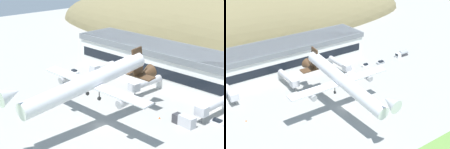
% 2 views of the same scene
% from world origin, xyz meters
% --- Properties ---
extents(ground_plane, '(383.88, 383.88, 0.00)m').
position_xyz_m(ground_plane, '(0.00, 0.00, 0.00)').
color(ground_plane, '#9E9E99').
extents(terminal_building, '(94.31, 18.66, 13.63)m').
position_xyz_m(terminal_building, '(-7.80, 45.37, 7.71)').
color(terminal_building, white).
rests_on(terminal_building, ground_plane).
extents(jetway_0, '(3.38, 11.58, 5.43)m').
position_xyz_m(jetway_0, '(-33.72, 30.11, 3.99)').
color(jetway_0, silver).
rests_on(jetway_0, ground_plane).
extents(jetway_1, '(3.38, 15.05, 5.43)m').
position_xyz_m(jetway_1, '(-8.93, 28.26, 3.99)').
color(jetway_1, silver).
rests_on(jetway_1, ground_plane).
extents(jetway_2, '(3.38, 15.29, 5.43)m').
position_xyz_m(jetway_2, '(18.54, 28.13, 3.99)').
color(jetway_2, silver).
rests_on(jetway_2, ground_plane).
extents(cargo_airplane, '(41.97, 53.82, 12.19)m').
position_xyz_m(cargo_airplane, '(-2.24, -2.06, 13.54)').
color(cargo_airplane, silver).
extents(service_car_1, '(4.62, 1.95, 1.43)m').
position_xyz_m(service_car_1, '(22.27, 26.02, 0.59)').
color(service_car_1, silver).
rests_on(service_car_1, ground_plane).
extents(service_car_3, '(4.13, 1.85, 1.48)m').
position_xyz_m(service_car_3, '(-44.56, 24.80, 0.61)').
color(service_car_3, silver).
rests_on(service_car_3, ground_plane).
extents(fuel_truck, '(7.38, 3.04, 3.25)m').
position_xyz_m(fuel_truck, '(15.97, 18.03, 1.55)').
color(fuel_truck, '#333338').
rests_on(fuel_truck, ground_plane).
extents(traffic_cone_0, '(0.52, 0.52, 0.58)m').
position_xyz_m(traffic_cone_0, '(-34.17, 13.44, 0.28)').
color(traffic_cone_0, orange).
rests_on(traffic_cone_0, ground_plane).
extents(traffic_cone_1, '(0.52, 0.52, 0.58)m').
position_xyz_m(traffic_cone_1, '(8.07, 16.46, 0.28)').
color(traffic_cone_1, orange).
rests_on(traffic_cone_1, ground_plane).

